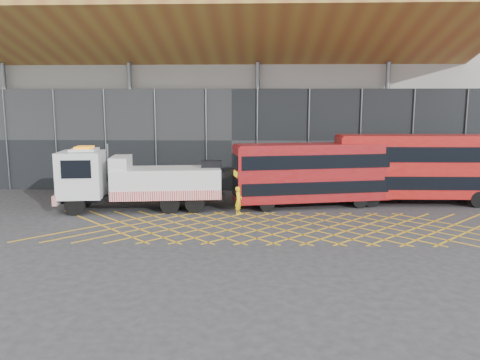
{
  "coord_description": "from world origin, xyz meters",
  "views": [
    {
      "loc": [
        3.95,
        -25.41,
        6.64
      ],
      "look_at": [
        3.0,
        1.5,
        2.4
      ],
      "focal_mm": 35.0,
      "sensor_mm": 36.0,
      "label": 1
    }
  ],
  "objects_px": {
    "recovery_truck": "(135,180)",
    "bus_towed": "(312,172)",
    "bus_second": "(422,166)",
    "worker": "(239,200)"
  },
  "relations": [
    {
      "from": "bus_towed",
      "to": "bus_second",
      "type": "distance_m",
      "value": 7.76
    },
    {
      "from": "recovery_truck",
      "to": "bus_towed",
      "type": "xyz_separation_m",
      "value": [
        11.47,
        1.48,
        0.39
      ]
    },
    {
      "from": "bus_towed",
      "to": "bus_second",
      "type": "relative_size",
      "value": 0.91
    },
    {
      "from": "recovery_truck",
      "to": "bus_second",
      "type": "height_order",
      "value": "bus_second"
    },
    {
      "from": "recovery_truck",
      "to": "bus_towed",
      "type": "distance_m",
      "value": 11.57
    },
    {
      "from": "bus_towed",
      "to": "worker",
      "type": "xyz_separation_m",
      "value": [
        -4.77,
        -2.42,
        -1.48
      ]
    },
    {
      "from": "recovery_truck",
      "to": "bus_second",
      "type": "distance_m",
      "value": 19.33
    },
    {
      "from": "recovery_truck",
      "to": "worker",
      "type": "xyz_separation_m",
      "value": [
        6.7,
        -0.94,
        -1.09
      ]
    },
    {
      "from": "bus_towed",
      "to": "bus_second",
      "type": "bearing_deg",
      "value": -3.16
    },
    {
      "from": "bus_towed",
      "to": "bus_second",
      "type": "height_order",
      "value": "bus_second"
    }
  ]
}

